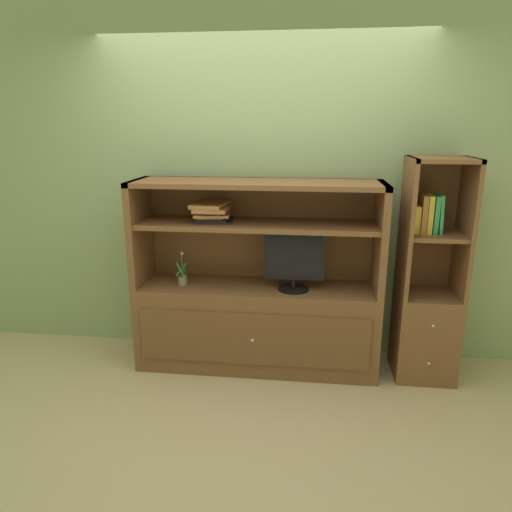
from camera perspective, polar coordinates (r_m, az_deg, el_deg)
name	(u,v)px	position (r m, az deg, el deg)	size (l,w,h in m)	color
ground_plane	(250,390)	(3.52, -0.71, -16.00)	(8.00, 8.00, 0.00)	tan
painted_rear_wall	(262,183)	(3.76, 0.74, 8.90)	(6.00, 0.10, 2.80)	#8C9E6B
media_console	(257,308)	(3.66, 0.10, -6.30)	(1.84, 0.52, 1.45)	brown
tv_monitor	(294,261)	(3.45, 4.65, -0.57)	(0.44, 0.23, 0.44)	black
potted_plant	(183,279)	(3.63, -8.90, -2.77)	(0.09, 0.11, 0.28)	#8C7251
magazine_stack	(212,211)	(3.49, -5.35, 5.44)	(0.30, 0.36, 0.15)	black
bookshelf_tall	(427,306)	(3.71, 20.06, -5.70)	(0.43, 0.43, 1.63)	brown
upright_book_row	(428,215)	(3.51, 20.16, 4.72)	(0.19, 0.17, 0.27)	gold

